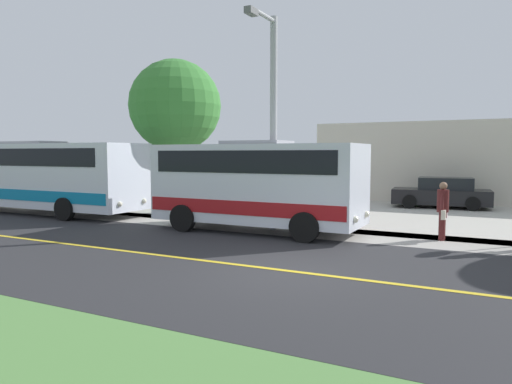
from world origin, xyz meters
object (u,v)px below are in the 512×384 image
object	(u,v)px
tree_curbside	(175,106)
shuttle_bus_front	(257,182)
parked_car_near	(442,193)
pedestrian_waiting	(443,209)
transit_bus_rear	(27,173)
street_light_pole	(272,113)
commercial_building	(477,161)

from	to	relation	value
tree_curbside	shuttle_bus_front	bearing A→B (deg)	61.83
shuttle_bus_front	tree_curbside	xyz separation A→B (m)	(-2.92, -5.45, 2.97)
shuttle_bus_front	parked_car_near	bearing A→B (deg)	154.72
pedestrian_waiting	parked_car_near	bearing A→B (deg)	-174.31
parked_car_near	pedestrian_waiting	bearing A→B (deg)	5.69
shuttle_bus_front	tree_curbside	distance (m)	6.86
shuttle_bus_front	transit_bus_rear	xyz separation A→B (m)	(-0.05, -11.37, 0.06)
street_light_pole	commercial_building	distance (m)	17.56
shuttle_bus_front	parked_car_near	size ratio (longest dim) A/B	1.55
street_light_pole	parked_car_near	size ratio (longest dim) A/B	1.55
transit_bus_rear	commercial_building	bearing A→B (deg)	134.20
tree_curbside	pedestrian_waiting	bearing A→B (deg)	80.60
pedestrian_waiting	commercial_building	distance (m)	15.89
transit_bus_rear	street_light_pole	bearing A→B (deg)	91.59
pedestrian_waiting	street_light_pole	bearing A→B (deg)	-82.52
transit_bus_rear	commercial_building	distance (m)	24.19
shuttle_bus_front	transit_bus_rear	bearing A→B (deg)	-90.27
tree_curbside	transit_bus_rear	bearing A→B (deg)	-64.19
shuttle_bus_front	parked_car_near	distance (m)	11.21
shuttle_bus_front	tree_curbside	size ratio (longest dim) A/B	1.07
shuttle_bus_front	pedestrian_waiting	world-z (taller)	shuttle_bus_front
pedestrian_waiting	commercial_building	bearing A→B (deg)	178.90
commercial_building	street_light_pole	bearing A→B (deg)	-18.75
commercial_building	shuttle_bus_front	bearing A→B (deg)	-19.45
transit_bus_rear	street_light_pole	distance (m)	11.94
tree_curbside	commercial_building	distance (m)	18.24
transit_bus_rear	pedestrian_waiting	bearing A→B (deg)	93.44
parked_car_near	tree_curbside	xyz separation A→B (m)	(7.18, -10.22, 3.93)
street_light_pole	transit_bus_rear	bearing A→B (deg)	-88.41
street_light_pole	commercial_building	world-z (taller)	street_light_pole
transit_bus_rear	tree_curbside	distance (m)	7.19
street_light_pole	parked_car_near	bearing A→B (deg)	155.60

